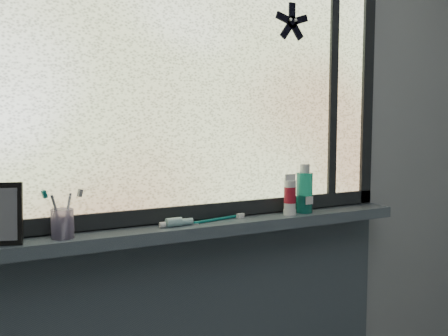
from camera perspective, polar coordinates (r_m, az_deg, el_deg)
The scene contains 12 objects.
wall_back at distance 1.72m, azimuth -4.08°, elevation 1.70°, with size 3.00×0.01×2.50m, color #9EA3A8.
windowsill at distance 1.68m, azimuth -3.00°, elevation -6.97°, with size 1.62×0.14×0.04m, color #45515C.
window_pane at distance 1.70m, azimuth -3.83°, elevation 11.11°, with size 1.50×0.01×1.00m, color silver.
frame_bottom at distance 1.72m, azimuth -3.68°, elevation -5.03°, with size 1.60×0.03×0.05m, color black.
frame_right at distance 2.13m, azimuth 15.94°, elevation 9.76°, with size 0.05×0.03×1.10m, color black.
frame_mullion at distance 2.01m, azimuth 12.28°, elevation 10.10°, with size 0.04×0.03×1.00m, color black.
starfish_sticker at distance 1.91m, azimuth 7.77°, elevation 16.18°, with size 0.15×0.02×0.15m, color black, non-canonical shape.
toothpaste_tube at distance 1.63m, azimuth -5.19°, elevation -6.13°, with size 0.17×0.03×0.03m, color white, non-canonical shape.
toothbrush_cup at distance 1.53m, azimuth -17.98°, elevation -6.08°, with size 0.06×0.06×0.09m, color #A495C5.
toothbrush_lying at distance 1.71m, azimuth -0.97°, elevation -5.82°, with size 0.23×0.02×0.02m, color #0B6B68, non-canonical shape.
mouthwash_bottle at distance 1.88m, azimuth 9.18°, elevation -2.32°, with size 0.06×0.06×0.15m, color #1B8C7D.
cream_tube at distance 1.83m, azimuth 7.54°, elevation -2.86°, with size 0.04×0.04×0.11m, color silver.
Camera 1 is at (-0.68, -0.26, 1.36)m, focal length 40.00 mm.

